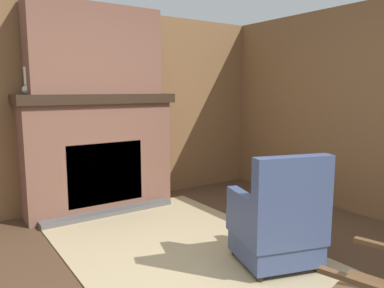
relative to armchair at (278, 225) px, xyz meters
name	(u,v)px	position (x,y,z in m)	size (l,w,h in m)	color
ground_plane	(212,288)	(-0.04, -0.65, -0.36)	(14.00, 14.00, 0.00)	#4C3523
wood_panel_wall_left	(91,109)	(-2.48, -0.65, 0.85)	(0.06, 5.44, 2.41)	brown
fireplace_hearth	(100,153)	(-2.24, -0.65, 0.33)	(0.61, 1.83, 1.39)	brown
chimney_breast	(96,50)	(-2.25, -0.65, 1.53)	(0.35, 1.52, 1.00)	brown
area_rug	(204,264)	(-0.37, -0.48, -0.35)	(3.55, 1.89, 0.01)	tan
armchair	(278,225)	(0.00, 0.00, 0.00)	(0.76, 0.78, 0.96)	#3D4C75
firewood_stack	(280,203)	(-0.92, 1.04, -0.24)	(0.49, 0.47, 0.26)	brown
oil_lamp_vase	(27,85)	(-2.29, -1.39, 1.14)	(0.11, 0.11, 0.29)	silver
storage_case	(131,89)	(-2.29, -0.20, 1.09)	(0.16, 0.22, 0.12)	black
decorative_plate_on_mantel	(95,83)	(-2.31, -0.64, 1.16)	(0.07, 0.26, 0.25)	gold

